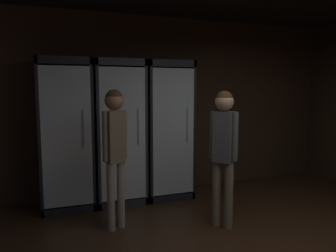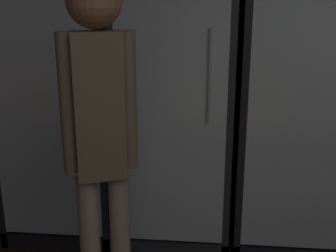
{
  "view_description": "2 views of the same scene",
  "coord_description": "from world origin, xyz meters",
  "px_view_note": "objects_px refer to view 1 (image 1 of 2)",
  "views": [
    {
      "loc": [
        -2.1,
        -1.93,
        1.66
      ],
      "look_at": [
        -0.56,
        2.33,
        1.14
      ],
      "focal_mm": 34.25,
      "sensor_mm": 36.0,
      "label": 1
    },
    {
      "loc": [
        -0.99,
        0.1,
        1.52
      ],
      "look_at": [
        -1.22,
        2.46,
        0.82
      ],
      "focal_mm": 44.94,
      "sensor_mm": 36.0,
      "label": 2
    }
  ],
  "objects_px": {
    "cooler_center": "(166,131)",
    "shopper_far": "(223,143)",
    "cooler_left": "(118,133)",
    "cooler_far_left": "(66,136)",
    "shopper_near": "(115,139)"
  },
  "relations": [
    {
      "from": "cooler_center",
      "to": "shopper_far",
      "type": "distance_m",
      "value": 1.38
    },
    {
      "from": "shopper_far",
      "to": "cooler_left",
      "type": "bearing_deg",
      "value": 125.85
    },
    {
      "from": "shopper_far",
      "to": "cooler_far_left",
      "type": "bearing_deg",
      "value": 141.66
    },
    {
      "from": "cooler_far_left",
      "to": "shopper_far",
      "type": "relative_size",
      "value": 1.26
    },
    {
      "from": "cooler_left",
      "to": "cooler_center",
      "type": "distance_m",
      "value": 0.74
    },
    {
      "from": "shopper_far",
      "to": "cooler_center",
      "type": "bearing_deg",
      "value": 100.18
    },
    {
      "from": "shopper_near",
      "to": "shopper_far",
      "type": "height_order",
      "value": "shopper_near"
    },
    {
      "from": "cooler_far_left",
      "to": "shopper_far",
      "type": "xyz_separation_m",
      "value": [
        1.72,
        -1.36,
        0.02
      ]
    },
    {
      "from": "cooler_left",
      "to": "shopper_near",
      "type": "relative_size",
      "value": 1.25
    },
    {
      "from": "cooler_left",
      "to": "cooler_center",
      "type": "bearing_deg",
      "value": 0.03
    },
    {
      "from": "cooler_left",
      "to": "shopper_far",
      "type": "distance_m",
      "value": 1.68
    },
    {
      "from": "cooler_far_left",
      "to": "cooler_center",
      "type": "xyz_separation_m",
      "value": [
        1.48,
        0.0,
        0.01
      ]
    },
    {
      "from": "cooler_left",
      "to": "shopper_far",
      "type": "bearing_deg",
      "value": -54.15
    },
    {
      "from": "cooler_center",
      "to": "cooler_left",
      "type": "bearing_deg",
      "value": -179.97
    },
    {
      "from": "cooler_far_left",
      "to": "cooler_left",
      "type": "xyz_separation_m",
      "value": [
        0.74,
        -0.0,
        -0.0
      ]
    }
  ]
}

